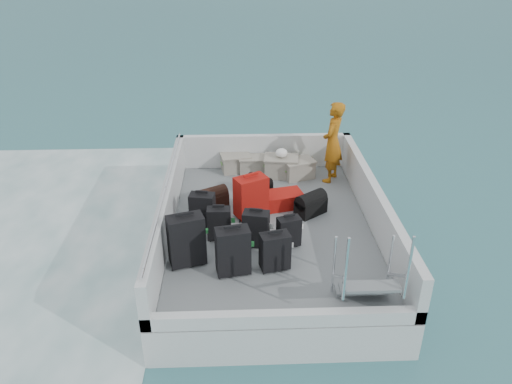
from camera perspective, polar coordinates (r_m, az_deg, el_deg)
ground at (r=8.84m, az=1.68°, el=-7.24°), size 160.00×160.00×0.00m
ferry_hull at (r=8.68m, az=1.71°, el=-5.61°), size 3.60×5.00×0.60m
deck at (r=8.51m, az=1.74°, el=-3.86°), size 3.30×4.70×0.02m
deck_fittings at (r=8.07m, az=4.39°, el=-2.67°), size 3.60×5.00×0.90m
suitcase_0 at (r=7.42m, az=-7.95°, el=-5.54°), size 0.59×0.44×0.81m
suitcase_1 at (r=8.01m, az=-4.24°, el=-3.67°), size 0.38×0.22×0.56m
suitcase_2 at (r=8.39m, az=-6.13°, el=-2.08°), size 0.44×0.31×0.59m
suitcase_3 at (r=7.19m, az=-2.65°, el=-6.84°), size 0.53×0.37×0.73m
suitcase_4 at (r=7.82m, az=-0.00°, el=-4.26°), size 0.44×0.32×0.60m
suitcase_5 at (r=8.60m, az=-0.58°, el=-0.57°), size 0.63×0.54×0.74m
suitcase_6 at (r=7.31m, az=2.18°, el=-6.85°), size 0.47×0.34×0.59m
suitcase_7 at (r=7.85m, az=3.77°, el=-4.61°), size 0.40×0.30×0.51m
suitcase_8 at (r=9.03m, az=3.14°, el=-0.85°), size 0.77×0.60×0.27m
duffel_0 at (r=8.95m, az=-5.08°, el=-1.01°), size 0.63×0.54×0.32m
duffel_1 at (r=9.37m, az=0.34°, el=0.48°), size 0.54×0.52×0.32m
duffel_2 at (r=8.81m, az=6.27°, el=-1.56°), size 0.62×0.56×0.32m
crate_0 at (r=10.36m, az=-2.33°, el=3.26°), size 0.62×0.48×0.34m
crate_1 at (r=10.31m, az=-0.41°, el=3.08°), size 0.52×0.36×0.31m
crate_2 at (r=10.14m, az=2.89°, el=2.85°), size 0.70×0.53×0.39m
crate_3 at (r=10.11m, az=4.85°, el=2.58°), size 0.68×0.57×0.35m
yellow_bag at (r=10.38m, az=5.43°, el=2.85°), size 0.28×0.26×0.22m
white_bag at (r=10.02m, az=2.93°, el=4.32°), size 0.24×0.24×0.18m
passenger at (r=9.83m, az=8.75°, el=5.63°), size 0.62×0.71×1.61m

